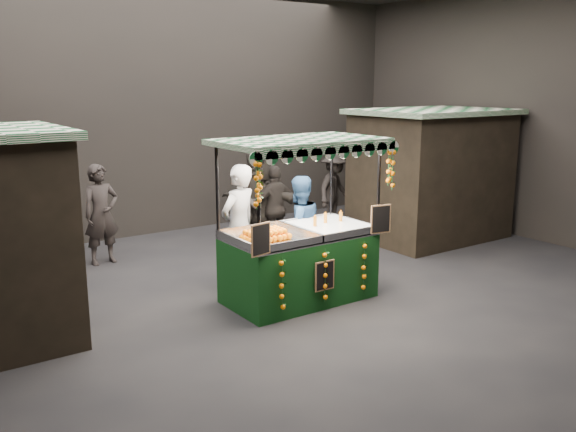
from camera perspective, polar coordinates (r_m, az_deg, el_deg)
ground at (r=9.06m, az=0.78°, el=-7.81°), size 12.00×12.00×0.00m
market_hall at (r=8.50m, az=0.85°, el=14.10°), size 12.10×10.10×5.05m
neighbour_stall_right at (r=12.70m, az=13.15°, el=3.85°), size 3.00×2.20×2.60m
juice_stall at (r=8.84m, az=1.22°, el=-3.35°), size 2.43×1.43×2.36m
vendor_grey at (r=9.42m, az=-4.61°, el=-0.96°), size 0.81×0.67×1.92m
vendor_blue at (r=9.73m, az=1.00°, el=-1.17°), size 0.87×0.71×1.69m
shopper_0 at (r=11.10m, az=-16.99°, el=0.15°), size 0.69×0.50×1.75m
shopper_1 at (r=11.42m, az=-2.76°, el=1.49°), size 1.09×0.94×1.94m
shopper_2 at (r=11.49m, az=-1.16°, el=0.74°), size 0.95×0.41×1.61m
shopper_3 at (r=13.25m, az=4.39°, el=2.44°), size 1.24×0.98×1.68m
shopper_5 at (r=11.60m, az=-2.59°, el=1.30°), size 1.46×1.63×1.79m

